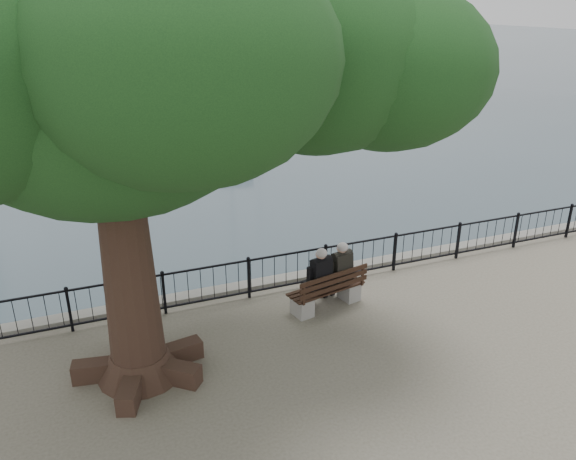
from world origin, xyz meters
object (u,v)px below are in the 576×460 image
person_left (317,280)px  person_right (337,274)px  bench (328,294)px  tree (157,48)px  lion_monument (128,58)px

person_left → person_right: 0.59m
person_left → person_right: size_ratio=1.00×
bench → person_left: bearing=167.2°
tree → lion_monument: 49.83m
person_left → bench: bearing=-12.8°
person_right → tree: size_ratio=0.14×
tree → person_right: bearing=14.5°
person_left → lion_monument: 48.52m
person_left → lion_monument: (1.71, 48.48, 0.55)m
bench → lion_monument: (1.46, 48.54, 0.93)m
bench → lion_monument: lion_monument is taller
bench → tree: bearing=-166.9°
bench → person_right: 0.53m
person_right → lion_monument: size_ratio=0.17×
bench → person_right: bearing=28.7°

